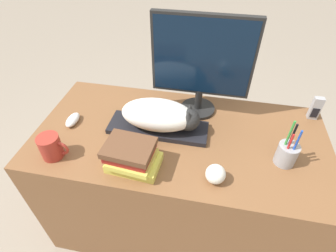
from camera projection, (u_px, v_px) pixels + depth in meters
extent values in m
cube|color=brown|center=(178.00, 183.00, 1.49)|extent=(1.38, 0.68, 0.75)
cube|color=black|center=(158.00, 128.00, 1.26)|extent=(0.47, 0.16, 0.02)
ellipsoid|color=white|center=(158.00, 115.00, 1.20)|extent=(0.34, 0.18, 0.14)
sphere|color=#262626|center=(189.00, 120.00, 1.19)|extent=(0.10, 0.10, 0.10)
cone|color=#262626|center=(188.00, 115.00, 1.14)|extent=(0.04, 0.04, 0.04)
cone|color=#262626|center=(190.00, 108.00, 1.17)|extent=(0.04, 0.04, 0.04)
cylinder|color=black|center=(198.00, 108.00, 1.38)|extent=(0.18, 0.18, 0.02)
cylinder|color=black|center=(199.00, 99.00, 1.33)|extent=(0.04, 0.04, 0.11)
cube|color=black|center=(203.00, 57.00, 1.18)|extent=(0.47, 0.03, 0.38)
cube|color=black|center=(202.00, 57.00, 1.17)|extent=(0.44, 0.01, 0.36)
ellipsoid|color=silver|center=(73.00, 120.00, 1.29)|extent=(0.05, 0.11, 0.04)
cylinder|color=#9E2D23|center=(51.00, 147.00, 1.11)|extent=(0.09, 0.09, 0.11)
torus|color=#9E2D23|center=(61.00, 148.00, 1.10)|extent=(0.07, 0.01, 0.07)
cylinder|color=#939399|center=(287.00, 154.00, 1.08)|extent=(0.09, 0.09, 0.10)
cylinder|color=orange|center=(295.00, 144.00, 1.05)|extent=(0.01, 0.01, 0.13)
cylinder|color=black|center=(291.00, 139.00, 1.05)|extent=(0.01, 0.01, 0.16)
cylinder|color=#338C38|center=(288.00, 139.00, 1.04)|extent=(0.01, 0.01, 0.18)
cylinder|color=#B21E1E|center=(288.00, 147.00, 1.04)|extent=(0.01, 0.01, 0.13)
cylinder|color=#1E47B2|center=(295.00, 146.00, 1.02)|extent=(0.01, 0.01, 0.16)
sphere|color=silver|center=(216.00, 174.00, 1.02)|extent=(0.08, 0.08, 0.08)
cube|color=#99999E|center=(316.00, 108.00, 1.29)|extent=(0.05, 0.03, 0.12)
cube|color=black|center=(315.00, 113.00, 1.29)|extent=(0.03, 0.00, 0.05)
cube|color=#CCC14C|center=(134.00, 162.00, 1.09)|extent=(0.22, 0.16, 0.04)
cube|color=#CCC14C|center=(133.00, 159.00, 1.06)|extent=(0.19, 0.17, 0.02)
cube|color=maroon|center=(130.00, 151.00, 1.05)|extent=(0.19, 0.17, 0.03)
cube|color=brown|center=(129.00, 148.00, 1.03)|extent=(0.20, 0.17, 0.03)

